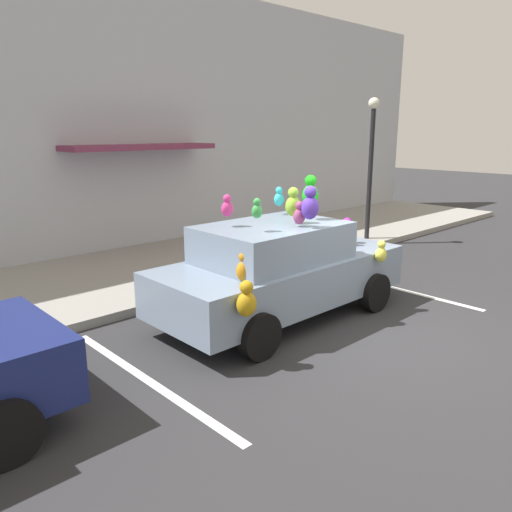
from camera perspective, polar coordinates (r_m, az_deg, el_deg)
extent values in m
plane|color=#2D2D30|center=(7.67, 12.57, -8.65)|extent=(60.00, 60.00, 0.00)
cube|color=gray|center=(11.05, -9.27, -0.97)|extent=(24.00, 4.00, 0.15)
cube|color=#B2B7C1|center=(12.52, -15.60, 14.93)|extent=(24.00, 0.30, 6.40)
cube|color=#722D49|center=(12.16, -13.16, 12.05)|extent=(3.60, 1.10, 0.12)
cube|color=silver|center=(9.95, 15.12, -3.42)|extent=(0.12, 3.60, 0.01)
cube|color=silver|center=(6.34, -12.30, -13.67)|extent=(0.12, 3.60, 0.01)
cube|color=#798BA2|center=(7.94, 2.97, -2.56)|extent=(4.27, 1.72, 0.68)
cube|color=#798BA2|center=(7.64, 1.92, 1.57)|extent=(2.22, 1.52, 0.56)
cylinder|color=black|center=(9.53, 4.72, -1.76)|extent=(0.64, 0.22, 0.64)
cylinder|color=black|center=(8.53, 13.36, -4.04)|extent=(0.64, 0.22, 0.64)
cylinder|color=black|center=(7.85, -8.40, -5.40)|extent=(0.64, 0.22, 0.64)
cylinder|color=black|center=(6.60, 0.35, -9.12)|extent=(0.64, 0.22, 0.64)
ellipsoid|color=#1BBE18|center=(7.98, 6.21, 6.91)|extent=(0.28, 0.23, 0.34)
sphere|color=#1BBE18|center=(7.95, 6.26, 8.56)|extent=(0.18, 0.18, 0.18)
ellipsoid|color=#85BD32|center=(7.63, 4.25, 5.70)|extent=(0.26, 0.21, 0.30)
sphere|color=#85BD32|center=(7.60, 4.28, 7.25)|extent=(0.16, 0.16, 0.16)
ellipsoid|color=#BF8E14|center=(6.12, -1.10, -5.53)|extent=(0.27, 0.22, 0.32)
sphere|color=#BF8E14|center=(6.05, -1.11, -3.59)|extent=(0.17, 0.17, 0.17)
ellipsoid|color=#B422B5|center=(8.96, 10.31, 2.43)|extent=(0.26, 0.22, 0.31)
sphere|color=#B422B5|center=(8.92, 10.37, 3.79)|extent=(0.17, 0.17, 0.17)
ellipsoid|color=#4042BC|center=(8.79, 10.82, 1.86)|extent=(0.18, 0.15, 0.22)
sphere|color=#4042BC|center=(8.76, 10.87, 2.81)|extent=(0.12, 0.12, 0.12)
ellipsoid|color=#933B68|center=(7.41, 4.97, 4.54)|extent=(0.20, 0.16, 0.23)
sphere|color=#933B68|center=(7.38, 4.99, 5.77)|extent=(0.13, 0.13, 0.13)
ellipsoid|color=purple|center=(7.24, -3.27, -0.21)|extent=(0.25, 0.21, 0.30)
sphere|color=purple|center=(7.19, -3.29, 1.37)|extent=(0.16, 0.16, 0.16)
ellipsoid|color=#5231AD|center=(7.28, 6.20, 5.48)|extent=(0.28, 0.23, 0.34)
sphere|color=#5231AD|center=(7.25, 6.25, 7.29)|extent=(0.18, 0.18, 0.18)
ellipsoid|color=#D5337F|center=(7.36, -3.31, 5.38)|extent=(0.19, 0.16, 0.23)
sphere|color=#D5337F|center=(7.34, -3.32, 6.58)|extent=(0.12, 0.12, 0.12)
ellipsoid|color=#E2DC4C|center=(8.30, 14.09, 0.14)|extent=(0.21, 0.17, 0.25)
sphere|color=#E2DC4C|center=(8.26, 14.16, 1.29)|extent=(0.13, 0.13, 0.13)
ellipsoid|color=green|center=(6.97, 0.11, 5.12)|extent=(0.16, 0.13, 0.19)
sphere|color=green|center=(6.95, 0.11, 6.21)|extent=(0.10, 0.10, 0.10)
ellipsoid|color=#34CAD4|center=(8.45, 2.65, 6.48)|extent=(0.19, 0.15, 0.22)
sphere|color=#34CAD4|center=(8.44, 2.66, 7.51)|extent=(0.12, 0.12, 0.12)
ellipsoid|color=orange|center=(6.60, -1.34, -1.71)|extent=(0.24, 0.20, 0.28)
sphere|color=orange|center=(6.55, -1.35, -0.08)|extent=(0.15, 0.15, 0.15)
cylinder|color=black|center=(5.21, -26.74, -17.59)|extent=(0.64, 0.22, 0.64)
ellipsoid|color=brown|center=(9.47, -6.42, -1.69)|extent=(0.32, 0.27, 0.41)
sphere|color=brown|center=(9.40, -6.47, 0.01)|extent=(0.23, 0.23, 0.23)
sphere|color=brown|center=(9.33, -6.87, 0.40)|extent=(0.09, 0.09, 0.09)
sphere|color=brown|center=(9.43, -6.09, 0.56)|extent=(0.09, 0.09, 0.09)
cylinder|color=black|center=(13.28, 12.90, 8.94)|extent=(0.12, 0.12, 3.29)
sphere|color=#EAEACC|center=(13.25, 13.34, 16.63)|extent=(0.28, 0.28, 0.28)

